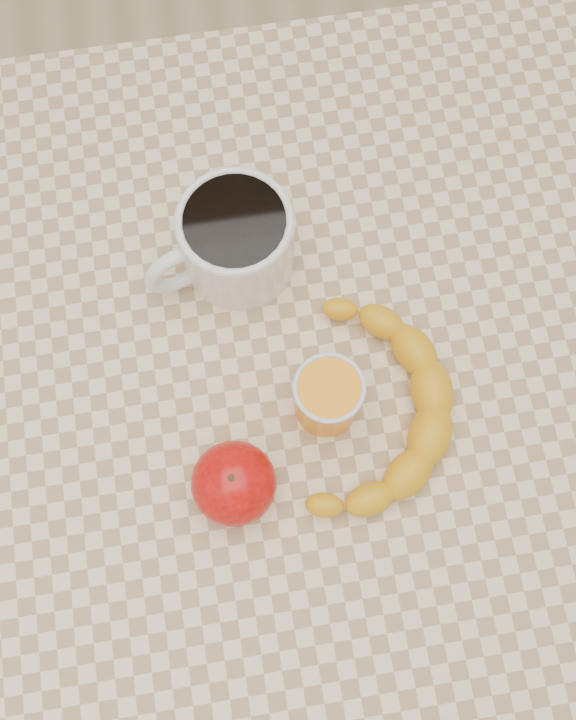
{
  "coord_description": "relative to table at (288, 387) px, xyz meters",
  "views": [
    {
      "loc": [
        -0.03,
        -0.21,
        1.51
      ],
      "look_at": [
        0.0,
        0.0,
        0.77
      ],
      "focal_mm": 40.0,
      "sensor_mm": 36.0,
      "label": 1
    }
  ],
  "objects": [
    {
      "name": "coffee_mug",
      "position": [
        -0.03,
        0.12,
        0.14
      ],
      "size": [
        0.17,
        0.14,
        0.09
      ],
      "color": "silver",
      "rests_on": "table"
    },
    {
      "name": "table",
      "position": [
        0.0,
        0.0,
        0.0
      ],
      "size": [
        0.8,
        0.8,
        0.75
      ],
      "color": "beige",
      "rests_on": "ground"
    },
    {
      "name": "orange_juice_glass",
      "position": [
        0.03,
        -0.05,
        0.13
      ],
      "size": [
        0.07,
        0.07,
        0.08
      ],
      "color": "orange",
      "rests_on": "table"
    },
    {
      "name": "apple",
      "position": [
        -0.07,
        -0.11,
        0.12
      ],
      "size": [
        0.1,
        0.1,
        0.07
      ],
      "color": "#910408",
      "rests_on": "table"
    },
    {
      "name": "banana",
      "position": [
        0.07,
        -0.06,
        0.11
      ],
      "size": [
        0.37,
        0.39,
        0.04
      ],
      "primitive_type": null,
      "rotation": [
        0.0,
        0.0,
        -0.42
      ],
      "color": "gold",
      "rests_on": "table"
    },
    {
      "name": "ground",
      "position": [
        0.0,
        0.0,
        -0.66
      ],
      "size": [
        3.0,
        3.0,
        0.0
      ],
      "primitive_type": "plane",
      "color": "tan",
      "rests_on": "ground"
    }
  ]
}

